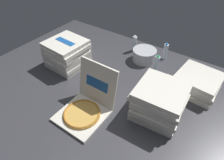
{
  "coord_description": "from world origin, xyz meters",
  "views": [
    {
      "loc": [
        0.83,
        -1.11,
        1.42
      ],
      "look_at": [
        -0.01,
        0.1,
        0.14
      ],
      "focal_mm": 30.52,
      "sensor_mm": 36.0,
      "label": 1
    }
  ],
  "objects": [
    {
      "name": "water_bottle_1",
      "position": [
        0.23,
        0.66,
        0.11
      ],
      "size": [
        0.06,
        0.06,
        0.22
      ],
      "color": "silver",
      "rests_on": "ground_plane"
    },
    {
      "name": "pizza_stack_left_mid",
      "position": [
        -0.72,
        0.17,
        0.16
      ],
      "size": [
        0.45,
        0.45,
        0.32
      ],
      "color": "silver",
      "rests_on": "ground_plane"
    },
    {
      "name": "ice_bucket",
      "position": [
        0.01,
        0.79,
        0.08
      ],
      "size": [
        0.3,
        0.3,
        0.15
      ],
      "primitive_type": "cylinder",
      "color": "#B7BABF",
      "rests_on": "ground_plane"
    },
    {
      "name": "water_bottle_0",
      "position": [
        -0.21,
        0.92,
        0.11
      ],
      "size": [
        0.06,
        0.06,
        0.22
      ],
      "color": "white",
      "rests_on": "ground_plane"
    },
    {
      "name": "ground_plane",
      "position": [
        0.0,
        0.0,
        -0.01
      ],
      "size": [
        3.2,
        2.4,
        0.02
      ],
      "primitive_type": "cube",
      "color": "#38383D"
    },
    {
      "name": "open_pizza_box",
      "position": [
        -0.04,
        -0.28,
        0.08
      ],
      "size": [
        0.42,
        0.51,
        0.43
      ],
      "color": "silver",
      "rests_on": "ground_plane"
    },
    {
      "name": "pizza_stack_left_near",
      "position": [
        0.52,
        0.08,
        0.16
      ],
      "size": [
        0.46,
        0.47,
        0.32
      ],
      "color": "silver",
      "rests_on": "ground_plane"
    },
    {
      "name": "pizza_stack_left_far",
      "position": [
        0.72,
        0.63,
        0.09
      ],
      "size": [
        0.46,
        0.46,
        0.18
      ],
      "color": "silver",
      "rests_on": "ground_plane"
    },
    {
      "name": "water_bottle_2",
      "position": [
        0.21,
        0.98,
        0.11
      ],
      "size": [
        0.06,
        0.06,
        0.22
      ],
      "color": "white",
      "rests_on": "ground_plane"
    }
  ]
}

